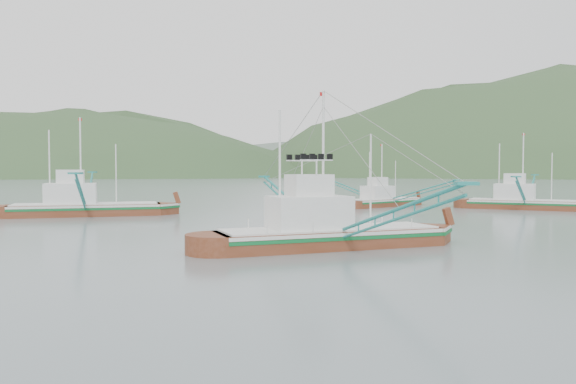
# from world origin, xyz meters

# --- Properties ---
(ground) EXTENTS (1200.00, 1200.00, 0.00)m
(ground) POSITION_xyz_m (0.00, 0.00, 0.00)
(ground) COLOR slate
(ground) RESTS_ON ground
(main_boat) EXTENTS (14.22, 23.92, 10.21)m
(main_boat) POSITION_xyz_m (2.75, 1.50, 2.11)
(main_boat) COLOR #622B14
(main_boat) RESTS_ON ground
(bg_boat_far) EXTENTS (17.79, 18.04, 8.72)m
(bg_boat_far) POSITION_xyz_m (10.09, 40.80, 1.87)
(bg_boat_far) COLOR #622B14
(bg_boat_far) RESTS_ON ground
(bg_boat_right) EXTENTS (13.77, 23.20, 9.88)m
(bg_boat_right) POSITION_xyz_m (26.56, 36.36, 2.01)
(bg_boat_right) COLOR #622B14
(bg_boat_right) RESTS_ON ground
(bg_boat_left) EXTENTS (15.30, 25.94, 10.89)m
(bg_boat_left) POSITION_xyz_m (-22.14, 23.63, 2.15)
(bg_boat_left) COLOR #622B14
(bg_boat_left) RESTS_ON ground
(headland_left) EXTENTS (448.00, 308.00, 210.00)m
(headland_left) POSITION_xyz_m (-180.00, 360.00, 0.00)
(headland_left) COLOR #304D27
(headland_left) RESTS_ON ground
(ridge_distant) EXTENTS (960.00, 400.00, 240.00)m
(ridge_distant) POSITION_xyz_m (30.00, 560.00, 0.00)
(ridge_distant) COLOR slate
(ridge_distant) RESTS_ON ground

